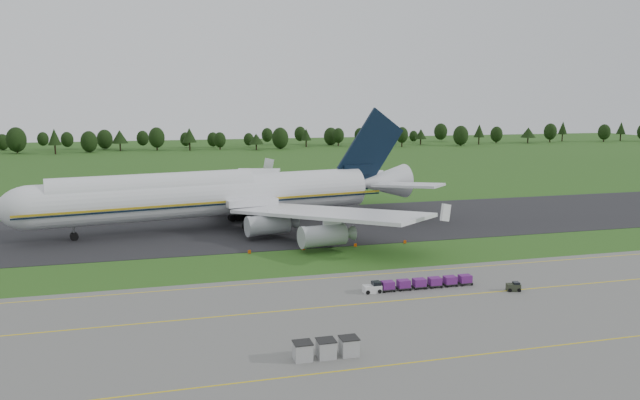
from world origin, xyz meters
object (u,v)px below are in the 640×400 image
object	(u,v)px
baggage_train	(417,283)
edge_markers	(330,247)
utility_cart	(513,287)
uld_row	(326,348)
aircraft	(219,194)

from	to	relation	value
baggage_train	edge_markers	world-z (taller)	baggage_train
baggage_train	utility_cart	size ratio (longest dim) A/B	8.01
baggage_train	uld_row	world-z (taller)	uld_row
baggage_train	edge_markers	bearing A→B (deg)	101.42
uld_row	edge_markers	bearing A→B (deg)	73.60
baggage_train	aircraft	bearing A→B (deg)	114.16
aircraft	edge_markers	distance (m)	28.74
aircraft	baggage_train	size ratio (longest dim) A/B	5.36
utility_cart	edge_markers	size ratio (longest dim) A/B	0.07
baggage_train	edge_markers	xyz separation A→B (m)	(-5.12, 25.35, -0.53)
aircraft	edge_markers	bearing A→B (deg)	-54.09
edge_markers	aircraft	bearing A→B (deg)	125.91
aircraft	utility_cart	size ratio (longest dim) A/B	42.89
edge_markers	baggage_train	bearing A→B (deg)	-78.58
aircraft	baggage_train	distance (m)	52.98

